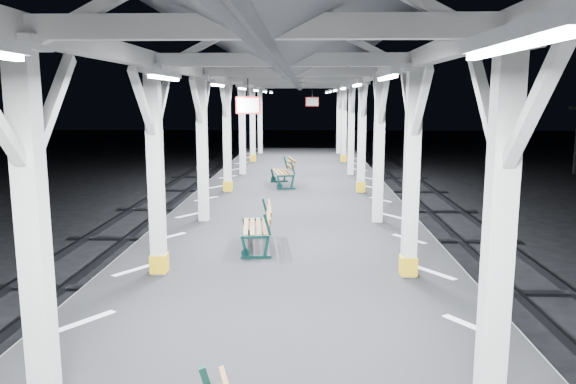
{
  "coord_description": "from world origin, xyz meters",
  "views": [
    {
      "loc": [
        0.37,
        -6.67,
        3.82
      ],
      "look_at": [
        0.05,
        2.92,
        2.2
      ],
      "focal_mm": 35.0,
      "sensor_mm": 36.0,
      "label": 1
    }
  ],
  "objects": [
    {
      "name": "platform",
      "position": [
        0.0,
        0.0,
        0.5
      ],
      "size": [
        6.0,
        50.0,
        1.0
      ],
      "primitive_type": "cube",
      "color": "black",
      "rests_on": "ground"
    },
    {
      "name": "hazard_stripes_right",
      "position": [
        2.45,
        0.0,
        1.0
      ],
      "size": [
        1.0,
        48.0,
        0.01
      ],
      "primitive_type": "cube",
      "color": "silver",
      "rests_on": "platform"
    },
    {
      "name": "bench_far",
      "position": [
        -0.31,
        11.28,
        1.48
      ],
      "size": [
        0.89,
        1.73,
        0.89
      ],
      "rotation": [
        0.0,
        0.0,
        0.18
      ],
      "color": "#0C2C29",
      "rests_on": "platform"
    },
    {
      "name": "canopy",
      "position": [
        0.0,
        -0.02,
        4.56
      ],
      "size": [
        5.4,
        49.0,
        4.65
      ],
      "color": "silver",
      "rests_on": "platform"
    },
    {
      "name": "bench_mid",
      "position": [
        -0.49,
        3.64,
        1.44
      ],
      "size": [
        0.71,
        1.56,
        0.82
      ],
      "rotation": [
        0.0,
        0.0,
        0.09
      ],
      "color": "#0C2C29",
      "rests_on": "platform"
    },
    {
      "name": "hazard_stripes_left",
      "position": [
        -2.45,
        0.0,
        1.0
      ],
      "size": [
        1.0,
        48.0,
        0.01
      ],
      "primitive_type": "cube",
      "color": "silver",
      "rests_on": "platform"
    }
  ]
}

